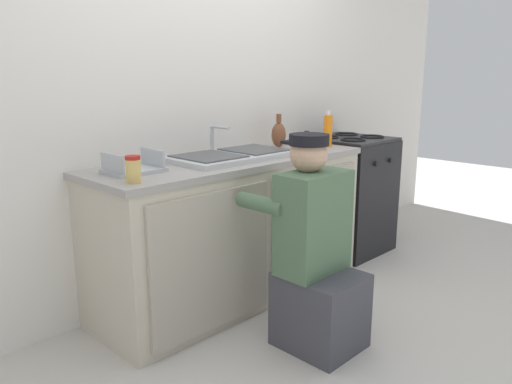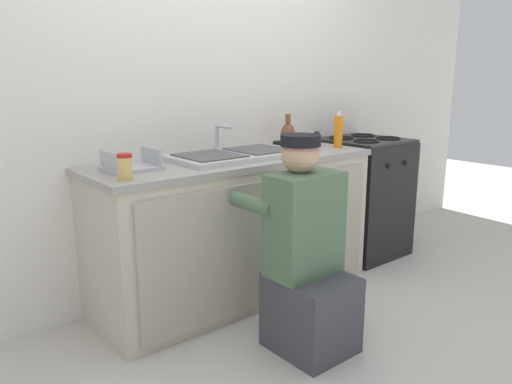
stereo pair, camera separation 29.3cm
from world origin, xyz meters
The scene contains 13 objects.
ground_plane centered at (0.00, 0.00, 0.00)m, with size 12.00×12.00×0.00m, color beige.
back_wall centered at (0.00, 0.65, 1.25)m, with size 6.00×0.10×2.50m, color silver.
counter_cabinet centered at (0.00, 0.29, 0.43)m, with size 1.81×0.62×0.86m.
countertop centered at (0.00, 0.30, 0.87)m, with size 1.85×0.62×0.04m, color #9E9993.
sink_double_basin centered at (0.00, 0.30, 0.91)m, with size 0.80×0.44×0.19m.
stove_range centered at (1.24, 0.30, 0.46)m, with size 0.59×0.62×0.93m.
plumber_person centered at (-0.11, -0.44, 0.46)m, with size 0.42×0.61×1.10m.
spice_bottle_red centered at (0.74, 0.33, 0.94)m, with size 0.04×0.04×0.10m.
dish_rack_tray centered at (-0.67, 0.33, 0.92)m, with size 0.28×0.22×0.11m.
condiment_jar centered at (-0.81, 0.11, 0.96)m, with size 0.07×0.07×0.13m.
vase_decorative centered at (0.55, 0.42, 0.98)m, with size 0.10×0.10×0.23m.
cell_phone centered at (0.79, 0.44, 0.90)m, with size 0.07×0.14×0.01m.
soap_bottle_orange centered at (0.82, 0.20, 1.01)m, with size 0.06×0.06×0.25m.
Camera 2 is at (-1.82, -2.11, 1.39)m, focal length 35.00 mm.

